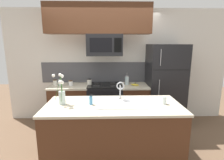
% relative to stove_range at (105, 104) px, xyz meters
% --- Properties ---
extents(ground_plane, '(10.00, 10.00, 0.00)m').
position_rel_stove_range_xyz_m(ground_plane, '(-0.00, -0.90, -0.46)').
color(ground_plane, brown).
extents(rear_partition, '(5.20, 0.10, 2.60)m').
position_rel_stove_range_xyz_m(rear_partition, '(0.30, 0.38, 0.84)').
color(rear_partition, silver).
rests_on(rear_partition, ground).
extents(splash_band, '(2.98, 0.01, 0.48)m').
position_rel_stove_range_xyz_m(splash_band, '(-0.00, 0.32, 0.69)').
color(splash_band, '#4C4C51').
rests_on(splash_band, rear_partition).
extents(back_counter_left, '(0.85, 0.65, 0.91)m').
position_rel_stove_range_xyz_m(back_counter_left, '(-0.79, 0.00, -0.01)').
color(back_counter_left, '#4C2B19').
rests_on(back_counter_left, ground).
extents(back_counter_right, '(0.60, 0.65, 0.91)m').
position_rel_stove_range_xyz_m(back_counter_right, '(0.67, 0.00, -0.01)').
color(back_counter_right, '#4C2B19').
rests_on(back_counter_right, ground).
extents(stove_range, '(0.76, 0.64, 0.93)m').
position_rel_stove_range_xyz_m(stove_range, '(0.00, 0.00, 0.00)').
color(stove_range, black).
rests_on(stove_range, ground).
extents(microwave, '(0.74, 0.40, 0.45)m').
position_rel_stove_range_xyz_m(microwave, '(0.00, -0.02, 1.33)').
color(microwave, black).
extents(upper_cabinet_band, '(2.16, 0.34, 0.60)m').
position_rel_stove_range_xyz_m(upper_cabinet_band, '(-0.13, -0.05, 1.85)').
color(upper_cabinet_band, '#4C2B19').
extents(refrigerator, '(0.79, 0.74, 1.81)m').
position_rel_stove_range_xyz_m(refrigerator, '(1.34, 0.02, 0.44)').
color(refrigerator, black).
rests_on(refrigerator, ground).
extents(storage_jar_tall, '(0.08, 0.08, 0.13)m').
position_rel_stove_range_xyz_m(storage_jar_tall, '(-1.10, 0.01, 0.51)').
color(storage_jar_tall, silver).
rests_on(storage_jar_tall, back_counter_left).
extents(storage_jar_medium, '(0.08, 0.08, 0.13)m').
position_rel_stove_range_xyz_m(storage_jar_medium, '(-1.00, 0.03, 0.51)').
color(storage_jar_medium, silver).
rests_on(storage_jar_medium, back_counter_left).
extents(storage_jar_short, '(0.09, 0.09, 0.12)m').
position_rel_stove_range_xyz_m(storage_jar_short, '(-0.75, -0.03, 0.51)').
color(storage_jar_short, silver).
rests_on(storage_jar_short, back_counter_left).
extents(storage_jar_squat, '(0.10, 0.10, 0.14)m').
position_rel_stove_range_xyz_m(storage_jar_squat, '(-0.35, 0.03, 0.52)').
color(storage_jar_squat, silver).
rests_on(storage_jar_squat, back_counter_left).
extents(banana_bunch, '(0.19, 0.13, 0.08)m').
position_rel_stove_range_xyz_m(banana_bunch, '(0.66, -0.06, 0.47)').
color(banana_bunch, yellow).
rests_on(banana_bunch, back_counter_right).
extents(french_press, '(0.09, 0.09, 0.27)m').
position_rel_stove_range_xyz_m(french_press, '(0.49, 0.06, 0.55)').
color(french_press, silver).
rests_on(french_press, back_counter_right).
extents(island_counter, '(2.07, 0.90, 0.91)m').
position_rel_stove_range_xyz_m(island_counter, '(0.14, -1.25, -0.01)').
color(island_counter, '#4C2B19').
rests_on(island_counter, ground).
extents(kitchen_sink, '(0.76, 0.44, 0.16)m').
position_rel_stove_range_xyz_m(kitchen_sink, '(0.26, -1.25, 0.38)').
color(kitchen_sink, '#ADAFB5').
rests_on(kitchen_sink, island_counter).
extents(sink_faucet, '(0.14, 0.14, 0.31)m').
position_rel_stove_range_xyz_m(sink_faucet, '(0.26, -1.03, 0.65)').
color(sink_faucet, '#B7BABF').
rests_on(sink_faucet, island_counter).
extents(dish_soap_bottle, '(0.06, 0.05, 0.16)m').
position_rel_stove_range_xyz_m(dish_soap_bottle, '(-0.20, -1.25, 0.52)').
color(dish_soap_bottle, '#4C93C6').
rests_on(dish_soap_bottle, island_counter).
extents(spare_glass, '(0.06, 0.06, 0.12)m').
position_rel_stove_range_xyz_m(spare_glass, '(0.92, -1.26, 0.51)').
color(spare_glass, silver).
rests_on(spare_glass, island_counter).
extents(flower_vase, '(0.18, 0.19, 0.49)m').
position_rel_stove_range_xyz_m(flower_vase, '(-0.64, -1.22, 0.61)').
color(flower_vase, silver).
rests_on(flower_vase, island_counter).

